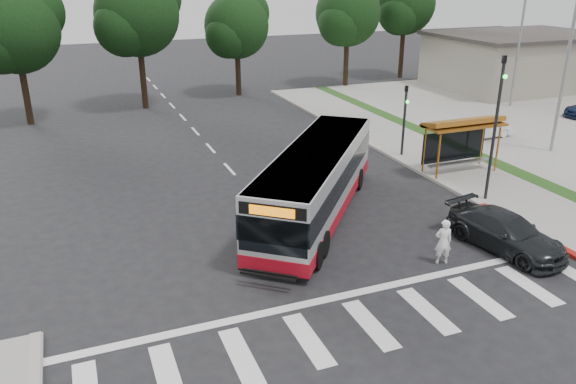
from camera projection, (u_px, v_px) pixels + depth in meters
ground at (304, 251)px, 20.93m from camera, size 140.00×140.00×0.00m
sidewalk_east at (428, 155)px, 31.59m from camera, size 4.00×40.00×0.12m
curb_east at (397, 159)px, 30.90m from camera, size 0.30×40.00×0.15m
curb_east_red at (532, 232)px, 22.26m from camera, size 0.32×6.00×0.15m
parking_lot at (562, 126)px, 37.43m from camera, size 18.00×36.00×0.10m
commercial_building at (519, 62)px, 49.41m from camera, size 14.00×10.00×4.40m
building_roof_cap at (523, 35)px, 48.54m from camera, size 14.60×10.60×0.30m
crosswalk_ladder at (370, 324)px, 16.61m from camera, size 18.00×2.60×0.01m
bus_shelter at (462, 129)px, 28.18m from camera, size 4.20×1.60×2.86m
traffic_signal_ne_tall at (497, 117)px, 24.08m from camera, size 0.18×0.37×6.50m
traffic_signal_ne_short at (405, 113)px, 30.65m from camera, size 0.18×0.37×4.00m
lot_light_front at (569, 47)px, 30.11m from camera, size 1.90×0.35×9.01m
lot_light_mid at (521, 27)px, 40.80m from camera, size 1.90×0.35×9.01m
tree_ne_a at (348, 12)px, 48.34m from camera, size 6.16×5.74×9.30m
tree_ne_b at (406, 3)px, 52.27m from camera, size 6.16×5.74×10.02m
tree_north_a at (138, 13)px, 40.25m from camera, size 6.60×6.15×10.17m
tree_north_b at (237, 25)px, 45.18m from camera, size 5.72×5.33×8.43m
tree_north_c at (16, 28)px, 36.01m from camera, size 6.16×5.74×9.30m
transit_bus at (316, 183)px, 23.43m from camera, size 9.12×10.54×2.97m
pedestrian at (443, 242)px, 19.79m from camera, size 0.71×0.56×1.70m
dark_sedan at (506, 232)px, 20.88m from camera, size 2.74×4.98×1.37m
parked_car_1 at (486, 129)px, 34.60m from camera, size 3.46×1.38×1.12m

